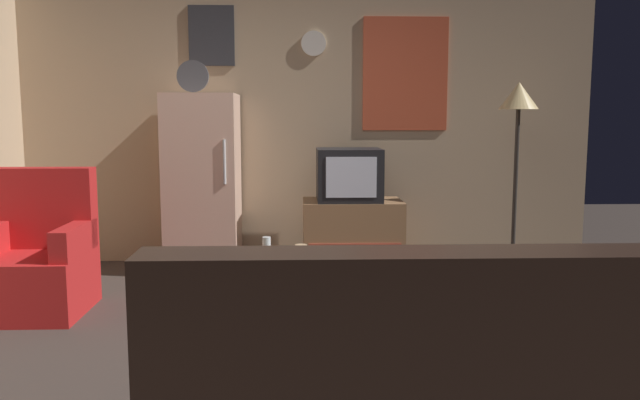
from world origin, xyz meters
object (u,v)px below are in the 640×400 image
at_px(coffee_table, 291,293).
at_px(remote_control, 298,256).
at_px(tv_stand, 352,235).
at_px(wine_glass, 267,249).
at_px(crt_tv, 349,175).
at_px(mug_ceramic_white, 291,257).
at_px(book_stack, 423,266).
at_px(standing_lamp, 518,111).
at_px(mug_ceramic_tan, 301,252).
at_px(armchair, 36,262).
at_px(fridge, 203,182).

distance_m(coffee_table, remote_control, 0.24).
bearing_deg(tv_stand, coffee_table, -109.16).
bearing_deg(tv_stand, wine_glass, -113.65).
distance_m(tv_stand, crt_tv, 0.52).
relative_size(mug_ceramic_white, book_stack, 0.42).
bearing_deg(tv_stand, remote_control, -108.29).
relative_size(standing_lamp, mug_ceramic_tan, 17.67).
height_order(remote_control, armchair, armchair).
bearing_deg(standing_lamp, remote_control, -145.24).
xyz_separation_m(remote_control, book_stack, (1.07, 1.32, -0.39)).
xyz_separation_m(standing_lamp, mug_ceramic_white, (-1.85, -1.45, -0.89)).
bearing_deg(crt_tv, mug_ceramic_white, -106.41).
relative_size(crt_tv, mug_ceramic_white, 6.00).
bearing_deg(fridge, mug_ceramic_tan, -61.58).
bearing_deg(coffee_table, mug_ceramic_white, -87.97).
bearing_deg(fridge, remote_control, -61.55).
bearing_deg(book_stack, wine_glass, -131.75).
xyz_separation_m(fridge, coffee_table, (0.76, -1.55, -0.54)).
distance_m(fridge, remote_control, 1.72).
height_order(mug_ceramic_tan, remote_control, mug_ceramic_tan).
relative_size(coffee_table, mug_ceramic_tan, 8.00).
bearing_deg(remote_control, book_stack, 54.22).
height_order(tv_stand, armchair, armchair).
relative_size(fridge, wine_glass, 11.80).
height_order(wine_glass, book_stack, wine_glass).
bearing_deg(armchair, mug_ceramic_white, -16.42).
height_order(tv_stand, wine_glass, tv_stand).
bearing_deg(book_stack, fridge, 174.75).
distance_m(fridge, tv_stand, 1.35).
bearing_deg(fridge, book_stack, -5.25).
bearing_deg(standing_lamp, mug_ceramic_white, -141.90).
distance_m(crt_tv, wine_glass, 1.66).
distance_m(coffee_table, wine_glass, 0.33).
height_order(fridge, remote_control, fridge).
bearing_deg(book_stack, mug_ceramic_white, -126.15).
bearing_deg(book_stack, tv_stand, 170.76).
height_order(standing_lamp, coffee_table, standing_lamp).
bearing_deg(remote_control, fridge, 121.63).
relative_size(fridge, crt_tv, 3.28).
distance_m(wine_glass, mug_ceramic_white, 0.19).
distance_m(mug_ceramic_white, armchair, 1.80).
bearing_deg(wine_glass, coffee_table, 13.31).
relative_size(tv_stand, standing_lamp, 0.53).
bearing_deg(crt_tv, fridge, 176.51).
bearing_deg(crt_tv, book_stack, -8.68).
bearing_deg(armchair, remote_control, -10.12).
bearing_deg(mug_ceramic_white, tv_stand, 72.53).
bearing_deg(standing_lamp, tv_stand, 173.26).
distance_m(tv_stand, mug_ceramic_tan, 1.53).
height_order(crt_tv, mug_ceramic_white, crt_tv).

